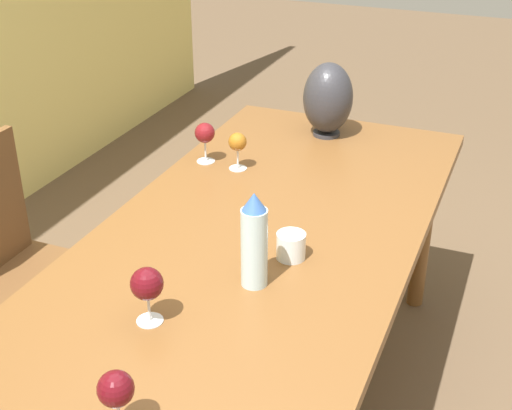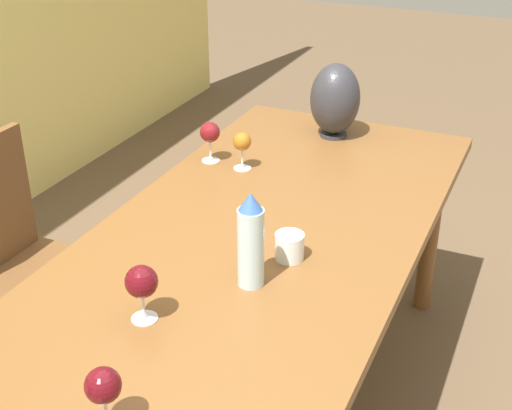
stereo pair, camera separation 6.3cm
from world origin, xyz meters
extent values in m
cube|color=brown|center=(0.00, 0.00, 0.75)|extent=(2.61, 0.94, 0.04)
cylinder|color=brown|center=(1.20, -0.37, 0.36)|extent=(0.07, 0.07, 0.73)
cylinder|color=brown|center=(1.20, 0.37, 0.36)|extent=(0.07, 0.07, 0.73)
cylinder|color=#ADCCD6|center=(0.01, -0.10, 0.88)|extent=(0.07, 0.07, 0.22)
cone|color=#33599E|center=(0.01, -0.10, 1.02)|extent=(0.06, 0.06, 0.05)
cylinder|color=silver|center=(0.18, -0.14, 0.81)|extent=(0.08, 0.08, 0.08)
cylinder|color=#2D2D33|center=(1.10, 0.04, 0.78)|extent=(0.11, 0.11, 0.01)
ellipsoid|color=#2D2D33|center=(1.10, 0.04, 0.92)|extent=(0.19, 0.19, 0.28)
cylinder|color=silver|center=(0.68, 0.37, 0.77)|extent=(0.07, 0.07, 0.00)
cylinder|color=silver|center=(0.68, 0.37, 0.81)|extent=(0.01, 0.01, 0.08)
sphere|color=maroon|center=(0.68, 0.37, 0.88)|extent=(0.07, 0.07, 0.07)
cylinder|color=silver|center=(-0.24, 0.08, 0.77)|extent=(0.07, 0.07, 0.00)
cylinder|color=silver|center=(-0.24, 0.08, 0.81)|extent=(0.01, 0.01, 0.07)
sphere|color=#510C14|center=(-0.24, 0.08, 0.88)|extent=(0.08, 0.08, 0.08)
sphere|color=#510C14|center=(-0.58, -0.05, 0.88)|extent=(0.07, 0.07, 0.07)
cylinder|color=silver|center=(0.67, 0.24, 0.77)|extent=(0.06, 0.06, 0.00)
cylinder|color=silver|center=(0.67, 0.24, 0.81)|extent=(0.01, 0.01, 0.07)
sphere|color=#995B19|center=(0.67, 0.24, 0.87)|extent=(0.07, 0.07, 0.07)
cube|color=brown|center=(0.17, 0.78, 0.44)|extent=(0.44, 0.44, 0.04)
cylinder|color=brown|center=(-0.02, 0.59, 0.21)|extent=(0.04, 0.04, 0.42)
cylinder|color=brown|center=(0.36, 0.59, 0.21)|extent=(0.04, 0.04, 0.42)
cylinder|color=brown|center=(0.36, 0.97, 0.21)|extent=(0.04, 0.04, 0.42)
camera|label=1|loc=(-1.46, -0.70, 1.84)|focal=50.00mm
camera|label=2|loc=(-1.43, -0.76, 1.84)|focal=50.00mm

